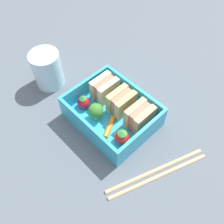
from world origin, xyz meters
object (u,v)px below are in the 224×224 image
at_px(carrot_stick_far_left, 110,127).
at_px(chopstick_pair, 157,173).
at_px(sandwich_left, 105,89).
at_px(strawberry_far_left, 84,102).
at_px(drinking_glass, 47,69).
at_px(strawberry_left, 122,137).
at_px(broccoli_floret, 96,111).
at_px(sandwich_center_left, 121,102).
at_px(sandwich_center, 139,117).

distance_m(carrot_stick_far_left, chopstick_pair, 0.12).
bearing_deg(sandwich_left, carrot_stick_far_left, -36.51).
xyz_separation_m(strawberry_far_left, drinking_glass, (-0.11, -0.01, 0.02)).
distance_m(sandwich_left, strawberry_left, 0.12).
relative_size(carrot_stick_far_left, drinking_glass, 0.59).
bearing_deg(broccoli_floret, chopstick_pair, 0.78).
distance_m(strawberry_far_left, chopstick_pair, 0.20).
bearing_deg(sandwich_center_left, chopstick_pair, -19.20).
relative_size(sandwich_left, broccoli_floret, 1.34).
height_order(broccoli_floret, drinking_glass, drinking_glass).
height_order(sandwich_center, carrot_stick_far_left, sandwich_center).
relative_size(sandwich_center_left, broccoli_floret, 1.34).
bearing_deg(sandwich_center_left, carrot_stick_far_left, -71.03).
distance_m(broccoli_floret, chopstick_pair, 0.16).
relative_size(sandwich_left, sandwich_center, 1.00).
xyz_separation_m(sandwich_center, chopstick_pair, (0.09, -0.05, -0.03)).
bearing_deg(sandwich_left, broccoli_floret, -60.21).
height_order(broccoli_floret, carrot_stick_far_left, broccoli_floret).
xyz_separation_m(strawberry_far_left, carrot_stick_far_left, (0.08, 0.00, -0.01)).
distance_m(sandwich_center_left, sandwich_center, 0.05).
distance_m(sandwich_left, broccoli_floret, 0.06).
distance_m(sandwich_left, drinking_glass, 0.14).
bearing_deg(chopstick_pair, strawberry_far_left, -179.51).
xyz_separation_m(sandwich_left, drinking_glass, (-0.12, -0.06, 0.01)).
relative_size(sandwich_center, broccoli_floret, 1.34).
bearing_deg(drinking_glass, strawberry_left, 0.74).
bearing_deg(sandwich_center, strawberry_left, -84.27).
xyz_separation_m(sandwich_center, broccoli_floret, (-0.07, -0.05, -0.00)).
bearing_deg(broccoli_floret, sandwich_center_left, 68.64).
height_order(sandwich_center_left, strawberry_left, sandwich_center_left).
relative_size(sandwich_center, strawberry_left, 1.48).
height_order(strawberry_left, chopstick_pair, strawberry_left).
relative_size(sandwich_center, chopstick_pair, 0.27).
xyz_separation_m(sandwich_left, sandwich_center_left, (0.05, 0.00, 0.00)).
bearing_deg(carrot_stick_far_left, sandwich_left, 143.49).
bearing_deg(chopstick_pair, drinking_glass, -178.74).
bearing_deg(sandwich_left, sandwich_center, 0.00).
bearing_deg(strawberry_far_left, drinking_glass, -177.41).
height_order(sandwich_left, strawberry_left, sandwich_left).
xyz_separation_m(sandwich_center_left, chopstick_pair, (0.14, -0.05, -0.03)).
bearing_deg(strawberry_left, broccoli_floret, 178.66).
distance_m(sandwich_left, chopstick_pair, 0.20).
distance_m(strawberry_far_left, broccoli_floret, 0.04).
xyz_separation_m(sandwich_center, carrot_stick_far_left, (-0.03, -0.05, -0.02)).
height_order(sandwich_left, carrot_stick_far_left, sandwich_left).
distance_m(sandwich_center, strawberry_left, 0.05).
relative_size(strawberry_far_left, broccoli_floret, 0.84).
height_order(sandwich_left, drinking_glass, drinking_glass).
distance_m(sandwich_center_left, chopstick_pair, 0.15).
xyz_separation_m(sandwich_center_left, strawberry_far_left, (-0.06, -0.05, -0.01)).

